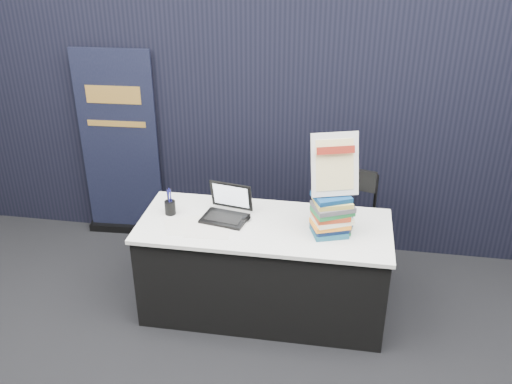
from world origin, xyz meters
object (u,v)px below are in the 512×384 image
object	(u,v)px
book_stack_tall	(331,215)
pullup_banner	(121,156)
display_table	(264,268)
book_stack_short	(337,221)
info_sign	(335,165)
stacking_chair	(345,229)
laptop	(226,210)

from	to	relation	value
book_stack_tall	pullup_banner	world-z (taller)	pullup_banner
pullup_banner	display_table	bearing A→B (deg)	-36.22
book_stack_short	info_sign	distance (m)	0.44
book_stack_tall	pullup_banner	bearing A→B (deg)	152.40
info_sign	stacking_chair	world-z (taller)	info_sign
display_table	book_stack_short	xyz separation A→B (m)	(0.51, 0.00, 0.45)
pullup_banner	info_sign	bearing A→B (deg)	-29.75
laptop	book_stack_short	xyz separation A→B (m)	(0.80, -0.06, 0.01)
book_stack_tall	info_sign	bearing A→B (deg)	90.00
pullup_banner	stacking_chair	bearing A→B (deg)	-18.98
book_stack_tall	display_table	bearing A→B (deg)	173.85
info_sign	stacking_chair	xyz separation A→B (m)	(0.11, 0.39, -0.71)
stacking_chair	display_table	bearing A→B (deg)	-133.18
book_stack_tall	pullup_banner	distance (m)	2.16
display_table	stacking_chair	size ratio (longest dim) A/B	1.82
book_stack_tall	book_stack_short	world-z (taller)	book_stack_tall
book_stack_short	info_sign	xyz separation A→B (m)	(-0.04, -0.02, 0.43)
display_table	info_sign	world-z (taller)	info_sign
info_sign	pullup_banner	xyz separation A→B (m)	(-1.91, 0.97, -0.49)
laptop	stacking_chair	world-z (taller)	laptop
pullup_banner	stacking_chair	xyz separation A→B (m)	(2.02, -0.58, -0.22)
laptop	book_stack_short	distance (m)	0.80
display_table	pullup_banner	size ratio (longest dim) A/B	1.04
display_table	book_stack_short	bearing A→B (deg)	0.30
book_stack_short	pullup_banner	size ratio (longest dim) A/B	0.12
laptop	book_stack_tall	xyz separation A→B (m)	(0.76, -0.11, 0.09)
display_table	stacking_chair	bearing A→B (deg)	32.37
display_table	book_stack_tall	world-z (taller)	book_stack_tall
display_table	stacking_chair	distance (m)	0.70
book_stack_tall	book_stack_short	bearing A→B (deg)	52.87
book_stack_short	stacking_chair	distance (m)	0.46
book_stack_tall	info_sign	distance (m)	0.36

